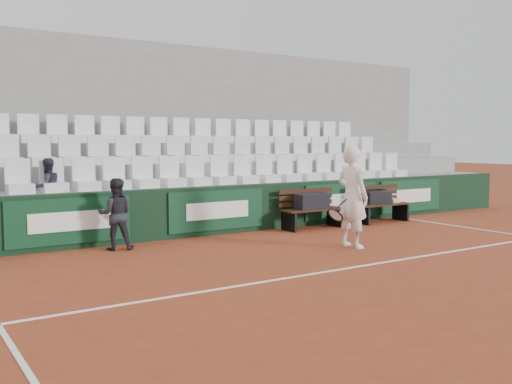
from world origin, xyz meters
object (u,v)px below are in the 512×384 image
bench_left (313,219)px  water_bottle_far (349,220)px  sports_bag_left (312,201)px  sports_bag_right (378,198)px  sports_bag_ground (349,219)px  water_bottle_near (293,225)px  tennis_player (352,197)px  bench_right (382,213)px  spectator_c (47,163)px  ball_kid (116,214)px

bench_left → water_bottle_far: (1.06, -0.04, -0.11)m
sports_bag_left → sports_bag_right: 1.98m
sports_bag_ground → water_bottle_far: 0.08m
sports_bag_left → water_bottle_near: (-0.46, 0.06, -0.51)m
bench_left → water_bottle_far: size_ratio=6.63×
bench_left → sports_bag_right: (1.95, -0.05, 0.37)m
bench_left → sports_bag_ground: 1.12m
bench_left → tennis_player: 2.40m
bench_right → sports_bag_left: sports_bag_left is taller
water_bottle_near → spectator_c: bearing=168.3°
tennis_player → sports_bag_left: bearing=69.9°
sports_bag_right → bench_left: bearing=178.6°
spectator_c → bench_right: bearing=155.7°
sports_bag_right → sports_bag_ground: bearing=174.7°
sports_bag_ground → spectator_c: 6.75m
sports_bag_ground → bench_left: bearing=-178.5°
sports_bag_left → ball_kid: 4.48m
sports_bag_right → sports_bag_ground: size_ratio=1.36×
water_bottle_near → water_bottle_far: bearing=-3.2°
water_bottle_far → tennis_player: tennis_player is taller
water_bottle_far → spectator_c: (-6.47, 1.10, 1.43)m
bench_right → tennis_player: bearing=-144.4°
bench_right → water_bottle_far: bearing=176.9°
sports_bag_left → water_bottle_far: 1.20m
spectator_c → water_bottle_far: bearing=154.9°
sports_bag_left → water_bottle_far: (1.09, -0.03, -0.50)m
sports_bag_right → water_bottle_near: 2.49m
ball_kid → sports_bag_ground: bearing=-160.0°
sports_bag_right → sports_bag_ground: sports_bag_right is taller
water_bottle_near → tennis_player: (-0.32, -2.19, 0.82)m
spectator_c → water_bottle_near: bearing=152.9°
sports_bag_right → tennis_player: size_ratio=0.33×
tennis_player → spectator_c: 5.64m
sports_bag_left → sports_bag_right: sports_bag_left is taller
bench_left → sports_bag_right: size_ratio=2.45×
spectator_c → ball_kid: bearing=114.4°
bench_left → bench_right: same height
bench_right → sports_bag_left: 2.12m
tennis_player → sports_bag_ground: bearing=48.5°
sports_bag_ground → water_bottle_far: (-0.05, -0.07, -0.02)m
bench_right → sports_bag_ground: bench_right is taller
water_bottle_far → sports_bag_left: bearing=178.6°
tennis_player → spectator_c: (-4.60, 3.21, 0.61)m
sports_bag_left → spectator_c: spectator_c is taller
sports_bag_right → ball_kid: 6.45m
sports_bag_right → spectator_c: bearing=171.4°
sports_bag_ground → ball_kid: size_ratio=0.35×
bench_left → water_bottle_far: bearing=-1.9°
sports_bag_left → spectator_c: 5.56m
bench_left → water_bottle_near: size_ratio=6.72×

